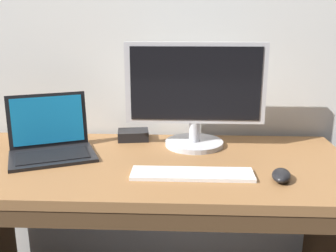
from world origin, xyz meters
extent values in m
cube|color=olive|center=(0.00, 0.00, 0.76)|extent=(1.55, 0.71, 0.03)
cube|color=#4E351E|center=(0.00, -0.34, 0.71)|extent=(1.49, 0.02, 0.06)
cube|color=black|center=(-0.38, 0.02, 0.78)|extent=(0.39, 0.34, 0.01)
cube|color=black|center=(-0.38, 0.01, 0.79)|extent=(0.31, 0.24, 0.00)
cube|color=black|center=(-0.44, 0.14, 0.90)|extent=(0.31, 0.16, 0.22)
cube|color=#198CD8|center=(-0.43, 0.13, 0.90)|extent=(0.27, 0.14, 0.19)
cylinder|color=#B7B7BC|center=(0.17, 0.20, 0.79)|extent=(0.25, 0.25, 0.02)
cylinder|color=#B7B7BC|center=(0.17, 0.20, 0.84)|extent=(0.05, 0.05, 0.08)
cube|color=#B7B7BC|center=(0.17, 0.19, 1.05)|extent=(0.58, 0.02, 0.33)
cube|color=black|center=(0.17, 0.17, 1.05)|extent=(0.53, 0.00, 0.30)
cube|color=white|center=(0.16, -0.14, 0.78)|extent=(0.43, 0.11, 0.01)
cube|color=silver|center=(0.16, -0.14, 0.79)|extent=(0.40, 0.09, 0.00)
ellipsoid|color=black|center=(0.46, -0.17, 0.79)|extent=(0.09, 0.12, 0.04)
cube|color=black|center=(-0.10, 0.27, 0.80)|extent=(0.15, 0.12, 0.04)
camera|label=1|loc=(0.13, -1.39, 1.30)|focal=41.29mm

